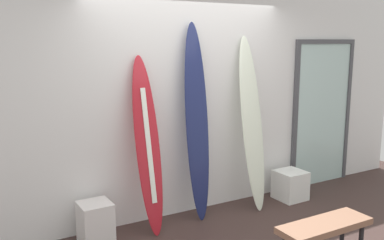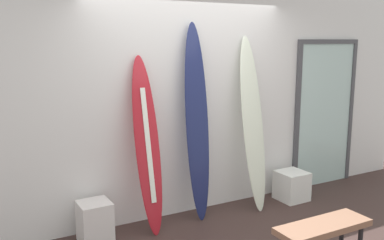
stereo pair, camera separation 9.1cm
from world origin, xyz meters
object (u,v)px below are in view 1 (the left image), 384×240
object	(u,v)px
bench	(325,229)
display_block_left	(290,185)
surfboard_ivory	(252,125)
display_block_center	(96,223)
surfboard_crimson	(148,145)
surfboard_navy	(197,124)
glass_door	(322,111)

from	to	relation	value
bench	display_block_left	bearing A→B (deg)	57.28
surfboard_ivory	bench	world-z (taller)	surfboard_ivory
display_block_left	display_block_center	world-z (taller)	display_block_center
surfboard_crimson	bench	distance (m)	1.95
surfboard_navy	surfboard_ivory	distance (m)	0.76
surfboard_crimson	surfboard_navy	world-z (taller)	surfboard_navy
surfboard_ivory	glass_door	xyz separation A→B (m)	(1.43, 0.23, 0.02)
display_block_left	surfboard_ivory	bearing A→B (deg)	173.65
surfboard_navy	bench	world-z (taller)	surfboard_navy
surfboard_ivory	bench	bearing A→B (deg)	-102.33
surfboard_crimson	surfboard_ivory	xyz separation A→B (m)	(1.39, -0.00, 0.09)
surfboard_ivory	surfboard_crimson	bearing A→B (deg)	179.86
display_block_left	bench	distance (m)	1.76
surfboard_navy	glass_door	xyz separation A→B (m)	(2.19, 0.18, -0.05)
display_block_center	surfboard_crimson	bearing A→B (deg)	1.64
display_block_left	display_block_center	xyz separation A→B (m)	(-2.61, 0.05, 0.03)
display_block_left	display_block_center	bearing A→B (deg)	178.82
display_block_left	surfboard_crimson	bearing A→B (deg)	177.96
surfboard_crimson	surfboard_navy	bearing A→B (deg)	3.64
surfboard_ivory	display_block_left	size ratio (longest dim) A/B	5.62
surfboard_crimson	glass_door	size ratio (longest dim) A/B	0.92
display_block_center	glass_door	size ratio (longest dim) A/B	0.21
display_block_center	display_block_left	bearing A→B (deg)	-1.18
display_block_center	bench	world-z (taller)	bench
surfboard_ivory	display_block_center	bearing A→B (deg)	-179.60
surfboard_crimson	display_block_left	distance (m)	2.14
surfboard_ivory	display_block_center	size ratio (longest dim) A/B	4.92
surfboard_ivory	bench	xyz separation A→B (m)	(-0.34, -1.54, -0.67)
surfboard_crimson	glass_door	bearing A→B (deg)	4.55
surfboard_ivory	display_block_center	world-z (taller)	surfboard_ivory
glass_door	bench	world-z (taller)	glass_door
surfboard_crimson	bench	bearing A→B (deg)	-55.56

